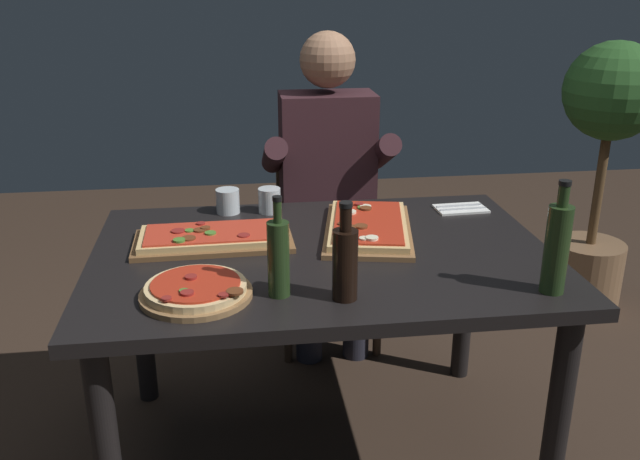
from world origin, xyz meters
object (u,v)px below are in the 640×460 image
(tumbler_far_side, at_px, (270,202))
(potted_plant_corner, at_px, (605,150))
(pizza_rectangular_left, at_px, (368,227))
(pizza_round_far, at_px, (196,290))
(dining_table, at_px, (322,279))
(diner_chair, at_px, (324,229))
(wine_bottle_dark, at_px, (278,257))
(tumbler_near_camera, at_px, (228,202))
(seated_diner, at_px, (329,181))
(vinegar_bottle_green, at_px, (345,261))
(oil_bottle_amber, at_px, (557,247))
(pizza_rectangular_front, at_px, (213,238))

(tumbler_far_side, xyz_separation_m, potted_plant_corner, (1.56, 0.54, 0.00))
(pizza_rectangular_left, bearing_deg, pizza_round_far, -143.04)
(dining_table, xyz_separation_m, diner_chair, (0.13, 0.86, -0.16))
(wine_bottle_dark, relative_size, tumbler_near_camera, 3.19)
(pizza_round_far, xyz_separation_m, seated_diner, (0.50, 1.01, -0.02))
(pizza_rectangular_left, bearing_deg, vinegar_bottle_green, -108.43)
(pizza_rectangular_left, bearing_deg, wine_bottle_dark, -127.44)
(potted_plant_corner, bearing_deg, tumbler_near_camera, -162.89)
(pizza_round_far, relative_size, potted_plant_corner, 0.23)
(wine_bottle_dark, distance_m, vinegar_bottle_green, 0.17)
(wine_bottle_dark, xyz_separation_m, vinegar_bottle_green, (0.17, -0.04, -0.00))
(vinegar_bottle_green, xyz_separation_m, tumbler_far_side, (-0.15, 0.71, -0.07))
(pizza_rectangular_left, height_order, oil_bottle_amber, oil_bottle_amber)
(pizza_rectangular_left, height_order, diner_chair, diner_chair)
(vinegar_bottle_green, height_order, tumbler_far_side, vinegar_bottle_green)
(pizza_rectangular_front, xyz_separation_m, tumbler_near_camera, (0.05, 0.29, 0.02))
(tumbler_far_side, height_order, seated_diner, seated_diner)
(vinegar_bottle_green, bearing_deg, pizza_rectangular_front, 128.55)
(vinegar_bottle_green, bearing_deg, oil_bottle_amber, -3.28)
(tumbler_near_camera, bearing_deg, dining_table, -54.66)
(pizza_round_far, bearing_deg, oil_bottle_amber, -5.48)
(tumbler_near_camera, distance_m, tumbler_far_side, 0.15)
(pizza_round_far, xyz_separation_m, tumbler_far_side, (0.23, 0.66, 0.02))
(oil_bottle_amber, relative_size, tumbler_near_camera, 3.60)
(oil_bottle_amber, relative_size, tumbler_far_side, 3.53)
(diner_chair, height_order, potted_plant_corner, potted_plant_corner)
(seated_diner, bearing_deg, vinegar_bottle_green, -96.02)
(tumbler_far_side, height_order, potted_plant_corner, potted_plant_corner)
(oil_bottle_amber, height_order, vinegar_bottle_green, oil_bottle_amber)
(pizza_round_far, relative_size, tumbler_near_camera, 3.45)
(oil_bottle_amber, xyz_separation_m, seated_diner, (-0.44, 1.10, -0.13))
(wine_bottle_dark, bearing_deg, dining_table, 61.79)
(pizza_rectangular_left, bearing_deg, tumbler_far_side, 140.73)
(pizza_rectangular_front, height_order, tumbler_near_camera, tumbler_near_camera)
(vinegar_bottle_green, xyz_separation_m, potted_plant_corner, (1.41, 1.25, -0.07))
(wine_bottle_dark, height_order, potted_plant_corner, potted_plant_corner)
(pizza_round_far, distance_m, wine_bottle_dark, 0.24)
(tumbler_near_camera, bearing_deg, pizza_round_far, -97.52)
(pizza_rectangular_front, relative_size, wine_bottle_dark, 1.82)
(oil_bottle_amber, bearing_deg, diner_chair, 110.00)
(tumbler_far_side, height_order, diner_chair, diner_chair)
(wine_bottle_dark, relative_size, potted_plant_corner, 0.22)
(pizza_rectangular_front, xyz_separation_m, diner_chair, (0.46, 0.75, -0.27))
(pizza_rectangular_left, distance_m, tumbler_near_camera, 0.52)
(pizza_rectangular_front, bearing_deg, tumbler_far_side, 55.18)
(pizza_rectangular_front, distance_m, pizza_rectangular_left, 0.50)
(pizza_round_far, distance_m, vinegar_bottle_green, 0.40)
(dining_table, distance_m, pizza_rectangular_left, 0.25)
(tumbler_near_camera, xyz_separation_m, seated_diner, (0.41, 0.34, -0.04))
(pizza_rectangular_front, xyz_separation_m, potted_plant_corner, (1.75, 0.82, 0.02))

